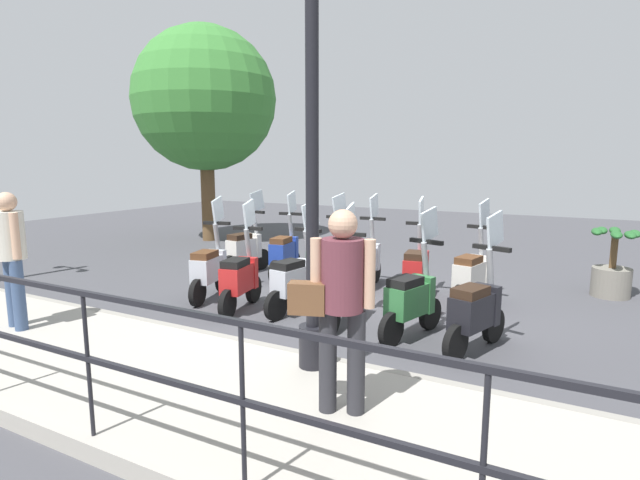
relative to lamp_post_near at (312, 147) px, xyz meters
name	(u,v)px	position (x,y,z in m)	size (l,w,h in m)	color
ground_plane	(344,305)	(2.40, 0.80, -2.21)	(28.00, 28.00, 0.00)	#424247
promenade_walkway	(195,387)	(-0.75, 0.80, -2.14)	(2.20, 20.00, 0.15)	#A39E93
fence_railing	(86,335)	(-1.80, 0.80, -1.32)	(0.04, 16.03, 1.07)	black
lamp_post_near	(312,147)	(0.00, 0.00, 0.00)	(0.26, 0.90, 4.63)	black
pedestrian_with_bag	(340,296)	(-0.66, -0.60, -1.14)	(0.45, 0.62, 1.59)	#28282D
pedestrian_distant	(11,250)	(-0.66, 3.58, -1.13)	(0.39, 0.48, 1.59)	#384C70
tree_large	(205,100)	(6.14, 6.48, 1.37)	(3.59, 3.59, 5.40)	brown
potted_palm	(612,268)	(4.79, -2.64, -1.77)	(1.06, 0.66, 1.05)	slate
scooter_near_0	(476,309)	(1.49, -1.22, -1.73)	(1.19, 0.55, 1.54)	black
scooter_near_1	(412,298)	(1.58, -0.47, -1.73)	(1.21, 0.53, 1.54)	black
scooter_near_2	(343,287)	(1.68, 0.48, -1.73)	(1.23, 0.45, 1.54)	black
scooter_near_3	(296,279)	(1.77, 1.24, -1.73)	(1.23, 0.46, 1.54)	black
scooter_near_4	(240,277)	(1.51, 1.98, -1.73)	(1.22, 0.48, 1.54)	black
scooter_near_5	(210,268)	(1.77, 2.75, -1.73)	(1.22, 0.51, 1.54)	black
scooter_far_0	(472,274)	(3.21, -0.84, -1.73)	(1.22, 0.49, 1.54)	black
scooter_far_1	(416,268)	(3.19, -0.02, -1.73)	(1.23, 0.45, 1.54)	black
scooter_far_2	(366,260)	(3.45, 0.90, -1.73)	(1.23, 0.44, 1.54)	black
scooter_far_3	(327,257)	(3.32, 1.56, -1.73)	(1.22, 0.50, 1.54)	black
scooter_far_4	(285,252)	(3.45, 2.46, -1.73)	(1.23, 0.45, 1.54)	black
scooter_far_5	(246,248)	(3.43, 3.30, -1.73)	(1.23, 0.45, 1.54)	black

